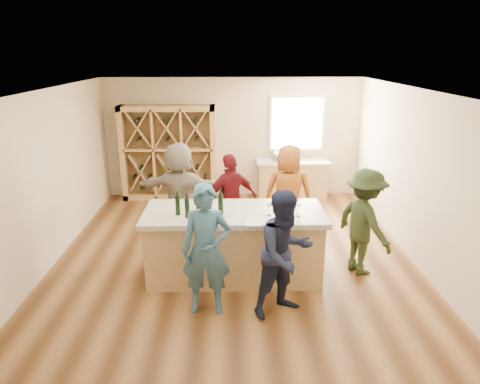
{
  "coord_description": "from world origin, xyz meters",
  "views": [
    {
      "loc": [
        -0.03,
        -6.5,
        3.37
      ],
      "look_at": [
        0.1,
        0.2,
        1.15
      ],
      "focal_mm": 32.0,
      "sensor_mm": 36.0,
      "label": 1
    }
  ],
  "objects_px": {
    "wine_bottle_b": "(187,208)",
    "person_far_right": "(288,194)",
    "wine_bottle_d": "(209,206)",
    "wine_rack": "(169,153)",
    "person_near_right": "(285,254)",
    "wine_bottle_a": "(178,205)",
    "person_far_mid": "(231,200)",
    "tasting_counter_base": "(234,246)",
    "person_server": "(364,222)",
    "sink": "(284,157)",
    "person_far_left": "(180,192)",
    "wine_bottle_e": "(221,204)",
    "person_near_left": "(206,250)",
    "wine_bottle_c": "(199,204)"
  },
  "relations": [
    {
      "from": "wine_bottle_b",
      "to": "person_far_right",
      "type": "xyz_separation_m",
      "value": [
        1.67,
        1.57,
        -0.32
      ]
    },
    {
      "from": "wine_bottle_d",
      "to": "wine_bottle_b",
      "type": "bearing_deg",
      "value": -174.14
    },
    {
      "from": "wine_rack",
      "to": "person_near_right",
      "type": "relative_size",
      "value": 1.27
    },
    {
      "from": "wine_bottle_a",
      "to": "person_far_mid",
      "type": "height_order",
      "value": "person_far_mid"
    },
    {
      "from": "tasting_counter_base",
      "to": "person_far_mid",
      "type": "relative_size",
      "value": 1.55
    },
    {
      "from": "wine_bottle_d",
      "to": "person_server",
      "type": "bearing_deg",
      "value": 7.0
    },
    {
      "from": "sink",
      "to": "person_far_left",
      "type": "xyz_separation_m",
      "value": [
        -2.18,
        -2.3,
        -0.09
      ]
    },
    {
      "from": "person_far_mid",
      "to": "person_far_left",
      "type": "height_order",
      "value": "person_far_left"
    },
    {
      "from": "person_server",
      "to": "wine_bottle_d",
      "type": "bearing_deg",
      "value": 72.46
    },
    {
      "from": "wine_bottle_a",
      "to": "person_far_mid",
      "type": "bearing_deg",
      "value": 59.69
    },
    {
      "from": "person_near_right",
      "to": "person_far_mid",
      "type": "height_order",
      "value": "person_near_right"
    },
    {
      "from": "wine_bottle_b",
      "to": "person_near_right",
      "type": "xyz_separation_m",
      "value": [
        1.33,
        -0.76,
        -0.36
      ]
    },
    {
      "from": "wine_bottle_a",
      "to": "wine_bottle_e",
      "type": "height_order",
      "value": "wine_bottle_e"
    },
    {
      "from": "tasting_counter_base",
      "to": "person_far_right",
      "type": "height_order",
      "value": "person_far_right"
    },
    {
      "from": "person_near_right",
      "to": "person_far_right",
      "type": "relative_size",
      "value": 0.96
    },
    {
      "from": "wine_bottle_d",
      "to": "person_server",
      "type": "xyz_separation_m",
      "value": [
        2.37,
        0.29,
        -0.39
      ]
    },
    {
      "from": "wine_bottle_d",
      "to": "person_near_left",
      "type": "bearing_deg",
      "value": -90.76
    },
    {
      "from": "sink",
      "to": "person_near_left",
      "type": "xyz_separation_m",
      "value": [
        -1.57,
        -4.63,
        -0.12
      ]
    },
    {
      "from": "tasting_counter_base",
      "to": "wine_bottle_d",
      "type": "xyz_separation_m",
      "value": [
        -0.36,
        -0.21,
        0.74
      ]
    },
    {
      "from": "person_near_right",
      "to": "person_far_left",
      "type": "relative_size",
      "value": 0.93
    },
    {
      "from": "wine_rack",
      "to": "wine_bottle_d",
      "type": "relative_size",
      "value": 6.98
    },
    {
      "from": "sink",
      "to": "person_far_mid",
      "type": "xyz_separation_m",
      "value": [
        -1.25,
        -2.49,
        -0.18
      ]
    },
    {
      "from": "wine_bottle_e",
      "to": "person_far_mid",
      "type": "bearing_deg",
      "value": 83.55
    },
    {
      "from": "person_near_right",
      "to": "person_far_mid",
      "type": "xyz_separation_m",
      "value": [
        -0.71,
        2.21,
        -0.03
      ]
    },
    {
      "from": "person_server",
      "to": "person_far_left",
      "type": "distance_m",
      "value": 3.27
    },
    {
      "from": "wine_bottle_c",
      "to": "person_server",
      "type": "relative_size",
      "value": 0.2
    },
    {
      "from": "wine_bottle_d",
      "to": "person_far_left",
      "type": "distance_m",
      "value": 1.75
    },
    {
      "from": "wine_rack",
      "to": "tasting_counter_base",
      "type": "distance_m",
      "value": 4.1
    },
    {
      "from": "wine_rack",
      "to": "person_near_right",
      "type": "xyz_separation_m",
      "value": [
        2.15,
        -4.77,
        -0.24
      ]
    },
    {
      "from": "person_near_left",
      "to": "person_near_right",
      "type": "bearing_deg",
      "value": -1.81
    },
    {
      "from": "person_near_left",
      "to": "sink",
      "type": "bearing_deg",
      "value": 73.06
    },
    {
      "from": "wine_bottle_c",
      "to": "person_far_mid",
      "type": "distance_m",
      "value": 1.48
    },
    {
      "from": "wine_bottle_d",
      "to": "person_far_right",
      "type": "height_order",
      "value": "person_far_right"
    },
    {
      "from": "wine_bottle_e",
      "to": "person_far_right",
      "type": "xyz_separation_m",
      "value": [
        1.19,
        1.45,
        -0.34
      ]
    },
    {
      "from": "tasting_counter_base",
      "to": "person_far_left",
      "type": "bearing_deg",
      "value": 124.89
    },
    {
      "from": "wine_bottle_d",
      "to": "person_far_left",
      "type": "xyz_separation_m",
      "value": [
        -0.61,
        1.61,
        -0.31
      ]
    },
    {
      "from": "wine_rack",
      "to": "wine_bottle_c",
      "type": "bearing_deg",
      "value": -75.89
    },
    {
      "from": "person_far_left",
      "to": "wine_bottle_e",
      "type": "bearing_deg",
      "value": 126.95
    },
    {
      "from": "wine_bottle_b",
      "to": "wine_bottle_d",
      "type": "xyz_separation_m",
      "value": [
        0.31,
        0.03,
        0.02
      ]
    },
    {
      "from": "person_far_left",
      "to": "wine_bottle_d",
      "type": "bearing_deg",
      "value": 120.82
    },
    {
      "from": "person_near_left",
      "to": "wine_bottle_e",
      "type": "bearing_deg",
      "value": 79.76
    },
    {
      "from": "wine_bottle_b",
      "to": "person_far_left",
      "type": "distance_m",
      "value": 1.7
    },
    {
      "from": "sink",
      "to": "wine_bottle_c",
      "type": "bearing_deg",
      "value": -114.16
    },
    {
      "from": "wine_bottle_c",
      "to": "person_server",
      "type": "bearing_deg",
      "value": 4.87
    },
    {
      "from": "wine_bottle_e",
      "to": "wine_bottle_a",
      "type": "bearing_deg",
      "value": -179.93
    },
    {
      "from": "person_server",
      "to": "sink",
      "type": "bearing_deg",
      "value": -11.94
    },
    {
      "from": "person_far_mid",
      "to": "person_far_left",
      "type": "distance_m",
      "value": 0.95
    },
    {
      "from": "person_server",
      "to": "person_near_right",
      "type": "bearing_deg",
      "value": 104.13
    },
    {
      "from": "wine_bottle_a",
      "to": "person_far_right",
      "type": "xyz_separation_m",
      "value": [
        1.82,
        1.45,
        -0.32
      ]
    },
    {
      "from": "wine_bottle_c",
      "to": "person_server",
      "type": "xyz_separation_m",
      "value": [
        2.53,
        0.22,
        -0.4
      ]
    }
  ]
}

